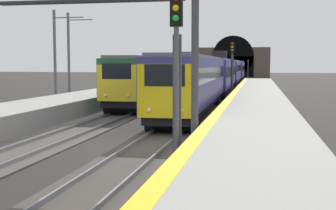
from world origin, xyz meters
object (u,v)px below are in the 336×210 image
object	(u,v)px
train_main_approaching	(226,73)
railway_signal_near	(176,65)
catenary_mast_far	(56,58)
railway_signal_mid	(232,65)
train_adjacent_platform	(186,73)
overhead_signal_gantry	(87,22)
catenary_mast_near	(69,58)
railway_signal_far	(248,67)

from	to	relation	value
train_main_approaching	railway_signal_near	world-z (taller)	railway_signal_near
catenary_mast_far	railway_signal_mid	bearing A→B (deg)	-48.08
train_adjacent_platform	overhead_signal_gantry	distance (m)	39.17
catenary_mast_near	overhead_signal_gantry	bearing A→B (deg)	-154.87
train_adjacent_platform	railway_signal_near	bearing A→B (deg)	8.24
catenary_mast_near	catenary_mast_far	size ratio (longest dim) A/B	1.01
train_main_approaching	catenary_mast_near	bearing A→B (deg)	-23.79
railway_signal_far	catenary_mast_far	distance (m)	80.64
train_main_approaching	railway_signal_near	xyz separation A→B (m)	(-47.65, -1.80, 1.12)
railway_signal_near	railway_signal_mid	world-z (taller)	railway_signal_near
train_main_approaching	catenary_mast_near	xyz separation A→B (m)	(-25.74, 11.10, 1.66)
train_main_approaching	railway_signal_near	bearing A→B (deg)	1.70
railway_signal_mid	railway_signal_near	bearing A→B (deg)	0.00
railway_signal_far	overhead_signal_gantry	distance (m)	95.92
railway_signal_mid	overhead_signal_gantry	world-z (taller)	overhead_signal_gantry
overhead_signal_gantry	catenary_mast_far	xyz separation A→B (m)	(16.21, 8.84, -1.15)
train_adjacent_platform	train_main_approaching	bearing A→B (deg)	140.83
railway_signal_far	overhead_signal_gantry	bearing A→B (deg)	-2.42
train_main_approaching	railway_signal_mid	xyz separation A→B (m)	(-16.82, -1.80, 1.07)
train_main_approaching	railway_signal_far	world-z (taller)	train_main_approaching
train_adjacent_platform	railway_signal_mid	xyz separation A→B (m)	(-11.23, -6.30, 1.06)
railway_signal_far	catenary_mast_far	bearing A→B (deg)	-9.20
railway_signal_mid	catenary_mast_far	size ratio (longest dim) A/B	0.73
train_main_approaching	overhead_signal_gantry	size ratio (longest dim) A/B	9.48
catenary_mast_near	railway_signal_far	bearing A→B (deg)	-9.51
catenary_mast_near	train_main_approaching	bearing A→B (deg)	-23.33
railway_signal_near	railway_signal_mid	bearing A→B (deg)	-180.00
railway_signal_mid	catenary_mast_far	xyz separation A→B (m)	(-11.57, 12.89, 0.57)
railway_signal_mid	catenary_mast_near	size ratio (longest dim) A/B	0.73
train_adjacent_platform	catenary_mast_near	distance (m)	21.26
catenary_mast_far	railway_signal_far	bearing A→B (deg)	-9.20
railway_signal_mid	railway_signal_far	xyz separation A→B (m)	(68.03, -0.00, -0.68)
train_main_approaching	catenary_mast_far	xyz separation A→B (m)	(-28.39, 11.09, 1.64)
railway_signal_near	catenary_mast_far	bearing A→B (deg)	-146.22
train_main_approaching	catenary_mast_near	world-z (taller)	catenary_mast_near
railway_signal_mid	catenary_mast_near	world-z (taller)	catenary_mast_near
catenary_mast_far	railway_signal_near	bearing A→B (deg)	-146.22
train_main_approaching	train_adjacent_platform	size ratio (longest dim) A/B	1.45
train_main_approaching	overhead_signal_gantry	distance (m)	44.74
railway_signal_near	overhead_signal_gantry	distance (m)	5.34
train_main_approaching	catenary_mast_far	world-z (taller)	catenary_mast_far
railway_signal_far	train_adjacent_platform	bearing A→B (deg)	-6.33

